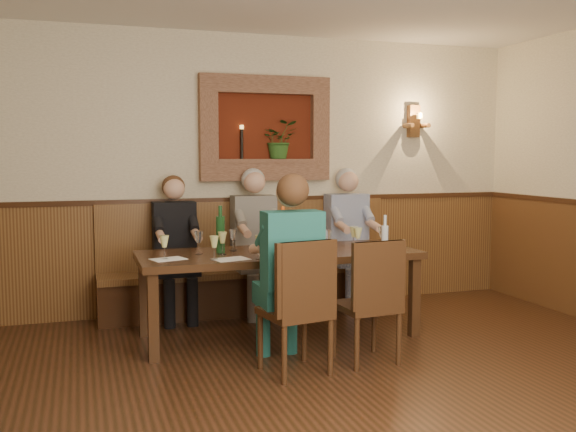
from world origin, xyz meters
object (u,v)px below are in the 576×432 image
Objects in this scene: bench at (251,279)px; person_bench_right at (350,250)px; wine_bottle_green_a at (283,234)px; dining_table at (279,260)px; wine_bottle_green_b at (220,233)px; person_bench_left at (176,261)px; chair_near_left at (296,334)px; person_bench_mid at (256,254)px; water_bottle at (385,238)px; person_chair_front at (288,287)px; spittoon_bucket at (280,237)px; chair_near_right at (367,326)px.

person_bench_right is at bearing -5.87° from bench.
wine_bottle_green_a reaches higher than bench.
dining_table is 5.96× the size of wine_bottle_green_b.
chair_near_left is at bearing -71.39° from person_bench_left.
wine_bottle_green_b is at bearing -124.72° from person_bench_mid.
chair_near_left is at bearing -99.87° from dining_table.
wine_bottle_green_a reaches higher than chair_near_left.
wine_bottle_green_b reaches higher than water_bottle.
wine_bottle_green_a is at bearing -50.07° from person_bench_left.
person_bench_mid reaches higher than bench.
wine_bottle_green_b is (-0.49, -0.85, 0.59)m from bench.
person_chair_front reaches higher than chair_near_left.
person_bench_mid is 0.99m from spittoon_bucket.
person_bench_right reaches higher than dining_table.
chair_near_right is 1.48m from wine_bottle_green_b.
bench is 1.87m from chair_near_right.
spittoon_bucket reaches higher than chair_near_left.
chair_near_right is 1.09m from spittoon_bucket.
wine_bottle_green_a is (-0.42, 0.79, 0.63)m from chair_near_right.
bench reaches higher than chair_near_left.
person_chair_front is at bearing -104.48° from wine_bottle_green_a.
person_bench_left is (-0.60, 1.79, 0.28)m from chair_near_left.
person_chair_front is 3.67× the size of wine_bottle_green_a.
water_bottle is (1.32, -0.45, -0.04)m from wine_bottle_green_b.
person_bench_right is 2.01m from person_chair_front.
person_chair_front is at bearing 80.86° from chair_near_left.
bench is at bearing 7.77° from person_bench_left.
person_bench_right is 4.45× the size of water_bottle.
chair_near_left is 3.45× the size of spittoon_bucket.
person_bench_left is 3.52× the size of wine_bottle_green_a.
person_bench_mid reaches higher than wine_bottle_green_a.
chair_near_left is 0.68× the size of person_bench_mid.
wine_bottle_green_a is (0.78, -0.93, 0.34)m from person_bench_left.
chair_near_left is at bearing -99.40° from spittoon_bucket.
person_bench_right is (1.01, 0.00, -0.00)m from person_bench_mid.
water_bottle is (0.82, -0.28, -0.03)m from wine_bottle_green_a.
person_bench_right reaches higher than wine_bottle_green_b.
chair_near_left is 3.05× the size of water_bottle.
chair_near_right is 2.94× the size of water_bottle.
person_bench_right is (1.20, 1.78, 0.31)m from chair_near_left.
spittoon_bucket is at bearing -93.10° from person_bench_mid.
wine_bottle_green_b is at bearing 157.26° from spittoon_bucket.
wine_bottle_green_b is 1.40m from water_bottle.
wine_bottle_green_b reaches higher than bench.
bench is 9.23× the size of water_bottle.
dining_table is at bearing -47.59° from person_bench_left.
wine_bottle_green_a is at bearing 113.37° from chair_near_right.
person_bench_left is at bearing 109.99° from wine_bottle_green_b.
person_bench_left is 3.44× the size of wine_bottle_green_b.
person_bench_right is 1.42m from wine_bottle_green_a.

